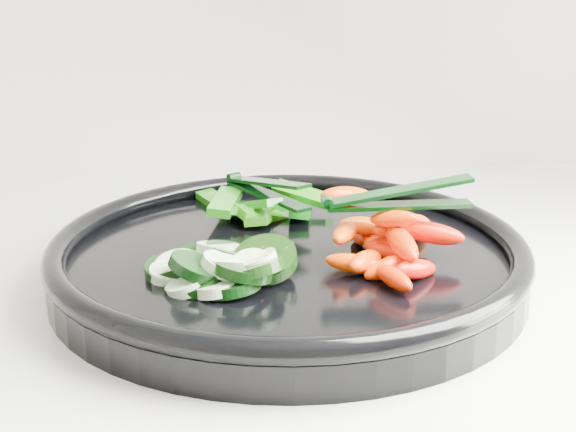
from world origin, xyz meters
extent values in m
cylinder|color=black|center=(-0.38, 1.67, 0.94)|extent=(0.48, 0.48, 0.02)
torus|color=black|center=(-0.38, 1.67, 0.96)|extent=(0.48, 0.48, 0.02)
cylinder|color=black|center=(-0.46, 1.61, 0.96)|extent=(0.06, 0.06, 0.03)
cylinder|color=#DBF2C1|center=(-0.46, 1.60, 0.96)|extent=(0.04, 0.04, 0.02)
cylinder|color=black|center=(-0.46, 1.64, 0.96)|extent=(0.06, 0.05, 0.02)
cylinder|color=beige|center=(-0.47, 1.63, 0.96)|extent=(0.05, 0.05, 0.02)
cylinder|color=black|center=(-0.43, 1.60, 0.96)|extent=(0.04, 0.04, 0.02)
cylinder|color=#DFF9C7|center=(-0.44, 1.59, 0.96)|extent=(0.04, 0.04, 0.02)
cylinder|color=black|center=(-0.43, 1.65, 0.96)|extent=(0.06, 0.05, 0.02)
cylinder|color=beige|center=(-0.44, 1.65, 0.96)|extent=(0.04, 0.04, 0.02)
cylinder|color=black|center=(-0.47, 1.63, 0.96)|extent=(0.04, 0.04, 0.02)
cylinder|color=#E3F7C5|center=(-0.48, 1.62, 0.96)|extent=(0.04, 0.04, 0.01)
cylinder|color=black|center=(-0.47, 1.63, 0.96)|extent=(0.07, 0.07, 0.03)
cylinder|color=#D2F6C5|center=(-0.46, 1.63, 0.96)|extent=(0.03, 0.03, 0.02)
cylinder|color=black|center=(-0.42, 1.60, 0.97)|extent=(0.05, 0.05, 0.03)
cylinder|color=beige|center=(-0.41, 1.61, 0.97)|extent=(0.05, 0.05, 0.02)
cylinder|color=black|center=(-0.43, 1.64, 0.97)|extent=(0.05, 0.05, 0.02)
cylinder|color=beige|center=(-0.44, 1.64, 0.97)|extent=(0.05, 0.05, 0.02)
cylinder|color=black|center=(-0.46, 1.61, 0.97)|extent=(0.05, 0.05, 0.03)
cylinder|color=#DAF8C6|center=(-0.44, 1.61, 0.97)|extent=(0.04, 0.04, 0.02)
cylinder|color=black|center=(-0.41, 1.62, 0.97)|extent=(0.06, 0.05, 0.03)
cylinder|color=#D7FAC8|center=(-0.42, 1.61, 0.97)|extent=(0.04, 0.04, 0.02)
cylinder|color=black|center=(-0.40, 1.63, 0.97)|extent=(0.05, 0.05, 0.02)
cylinder|color=beige|center=(-0.41, 1.64, 0.97)|extent=(0.04, 0.04, 0.02)
cylinder|color=black|center=(-0.42, 1.60, 0.97)|extent=(0.06, 0.06, 0.02)
cylinder|color=#DBF6C4|center=(-0.43, 1.61, 0.97)|extent=(0.05, 0.04, 0.02)
ellipsoid|color=#F31A00|center=(-0.32, 1.61, 0.96)|extent=(0.05, 0.03, 0.02)
ellipsoid|color=#FB2700|center=(-0.34, 1.62, 0.96)|extent=(0.05, 0.03, 0.02)
ellipsoid|color=red|center=(-0.32, 1.59, 0.96)|extent=(0.03, 0.04, 0.02)
ellipsoid|color=#E43000|center=(-0.32, 1.67, 0.96)|extent=(0.02, 0.04, 0.02)
ellipsoid|color=red|center=(-0.30, 1.60, 0.96)|extent=(0.05, 0.04, 0.03)
ellipsoid|color=#FA3B00|center=(-0.31, 1.66, 0.96)|extent=(0.04, 0.03, 0.02)
ellipsoid|color=#FF2A00|center=(-0.33, 1.62, 0.96)|extent=(0.04, 0.05, 0.02)
ellipsoid|color=#ED3800|center=(-0.31, 1.64, 0.96)|extent=(0.04, 0.03, 0.02)
ellipsoid|color=#FE5E00|center=(-0.27, 1.69, 0.96)|extent=(0.03, 0.04, 0.02)
ellipsoid|color=#FF3A00|center=(-0.31, 1.68, 0.96)|extent=(0.02, 0.05, 0.02)
ellipsoid|color=#DD4300|center=(-0.34, 1.65, 0.98)|extent=(0.04, 0.05, 0.02)
ellipsoid|color=#EE3500|center=(-0.29, 1.66, 0.98)|extent=(0.05, 0.05, 0.03)
ellipsoid|color=#FF4C00|center=(-0.30, 1.65, 0.98)|extent=(0.05, 0.04, 0.02)
ellipsoid|color=red|center=(-0.31, 1.62, 0.98)|extent=(0.02, 0.06, 0.02)
ellipsoid|color=#F55500|center=(-0.33, 1.66, 0.98)|extent=(0.05, 0.03, 0.02)
ellipsoid|color=red|center=(-0.28, 1.64, 0.98)|extent=(0.06, 0.03, 0.02)
ellipsoid|color=#F42800|center=(-0.31, 1.63, 0.99)|extent=(0.04, 0.03, 0.02)
ellipsoid|color=#E63600|center=(-0.33, 1.69, 0.99)|extent=(0.05, 0.03, 0.02)
cube|color=#226309|center=(-0.40, 1.75, 0.96)|extent=(0.04, 0.06, 0.02)
cube|color=#1B710A|center=(-0.39, 1.75, 0.96)|extent=(0.06, 0.05, 0.03)
cube|color=#0A690B|center=(-0.36, 1.76, 0.96)|extent=(0.03, 0.05, 0.02)
cube|color=#23720A|center=(-0.40, 1.77, 0.96)|extent=(0.06, 0.02, 0.02)
cube|color=#216D0A|center=(-0.44, 1.80, 0.96)|extent=(0.04, 0.05, 0.01)
cube|color=#246C0A|center=(-0.42, 1.77, 0.96)|extent=(0.02, 0.07, 0.03)
cube|color=#186409|center=(-0.40, 1.75, 0.97)|extent=(0.05, 0.05, 0.02)
cube|color=#0A720C|center=(-0.43, 1.76, 0.97)|extent=(0.04, 0.07, 0.01)
cube|color=#136D0A|center=(-0.36, 1.78, 0.97)|extent=(0.06, 0.05, 0.02)
cylinder|color=black|center=(-0.36, 1.64, 1.00)|extent=(0.01, 0.01, 0.01)
cube|color=black|center=(-0.30, 1.64, 1.00)|extent=(0.11, 0.02, 0.00)
cube|color=black|center=(-0.30, 1.64, 1.01)|extent=(0.11, 0.02, 0.02)
cylinder|color=black|center=(-0.42, 1.81, 0.98)|extent=(0.01, 0.01, 0.01)
cube|color=black|center=(-0.39, 1.76, 0.97)|extent=(0.07, 0.10, 0.00)
cube|color=black|center=(-0.39, 1.76, 0.99)|extent=(0.07, 0.10, 0.02)
camera|label=1|loc=(-0.46, 1.08, 1.18)|focal=50.00mm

